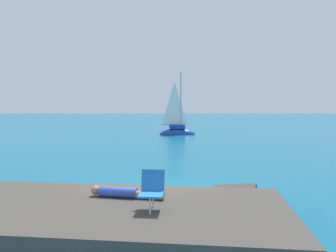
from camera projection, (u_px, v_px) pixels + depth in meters
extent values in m
plane|color=#0F5675|center=(147.00, 193.00, 10.17)|extent=(160.00, 160.00, 0.00)
cube|color=#423D38|center=(113.00, 217.00, 7.17)|extent=(7.90, 4.48, 0.55)
cube|color=#423835|center=(233.00, 203.00, 9.14)|extent=(1.65, 1.50, 1.03)
cube|color=#453E35|center=(26.00, 202.00, 9.23)|extent=(1.03, 0.97, 0.63)
ellipsoid|color=#193D99|center=(177.00, 135.00, 29.11)|extent=(3.19, 1.33, 1.07)
cube|color=#193D99|center=(177.00, 126.00, 29.06)|extent=(1.42, 0.86, 0.35)
cylinder|color=#B7B7BC|center=(181.00, 101.00, 28.88)|extent=(0.12, 0.12, 4.86)
cylinder|color=#B2B2B7|center=(169.00, 125.00, 29.10)|extent=(1.94, 0.26, 0.09)
pyramid|color=white|center=(174.00, 103.00, 28.94)|extent=(1.55, 0.19, 3.69)
cylinder|color=#334CB2|center=(118.00, 192.00, 7.72)|extent=(0.93, 0.42, 0.24)
cylinder|color=#9E704C|center=(149.00, 195.00, 7.57)|extent=(0.72, 0.32, 0.18)
sphere|color=#9E704C|center=(96.00, 190.00, 7.83)|extent=(0.22, 0.22, 0.22)
cube|color=blue|center=(151.00, 194.00, 6.70)|extent=(0.52, 0.56, 0.04)
cube|color=blue|center=(153.00, 180.00, 6.95)|extent=(0.49, 0.19, 0.45)
cylinder|color=silver|center=(150.00, 206.00, 6.51)|extent=(0.04, 0.04, 0.35)
cylinder|color=silver|center=(153.00, 199.00, 6.98)|extent=(0.04, 0.04, 0.35)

